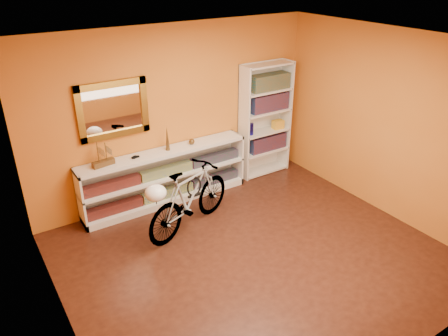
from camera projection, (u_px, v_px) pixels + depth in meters
floor at (254, 256)px, 5.43m from camera, size 4.50×4.00×0.01m
ceiling at (262, 45)px, 4.28m from camera, size 4.50×4.00×0.01m
back_wall at (176, 114)px, 6.36m from camera, size 4.50×0.01×2.60m
left_wall at (51, 224)px, 3.76m from camera, size 0.01×4.00×2.60m
right_wall at (388, 125)px, 5.95m from camera, size 0.01×4.00×2.60m
gilt_mirror at (113, 110)px, 5.76m from camera, size 0.98×0.06×0.78m
wall_socket at (227, 164)px, 7.25m from camera, size 0.09×0.02×0.09m
console_unit at (166, 177)px, 6.46m from camera, size 2.60×0.35×0.85m
cd_row_lower at (168, 192)px, 6.55m from camera, size 2.50×0.13×0.14m
cd_row_upper at (166, 171)px, 6.39m from camera, size 2.50×0.13×0.14m
model_ship at (102, 154)px, 5.75m from camera, size 0.32×0.16×0.36m
toy_car at (136, 158)px, 6.05m from camera, size 0.00×0.00×0.00m
bronze_ornament at (167, 138)px, 6.21m from camera, size 0.06×0.06×0.37m
decorative_orb at (192, 142)px, 6.47m from camera, size 0.09×0.09×0.09m
bookcase at (265, 120)px, 7.15m from camera, size 0.90×0.30×1.90m
book_row_a at (266, 142)px, 7.35m from camera, size 0.70×0.22×0.26m
book_row_b at (268, 102)px, 7.04m from camera, size 0.70×0.22×0.28m
book_row_c at (269, 82)px, 6.89m from camera, size 0.70×0.22×0.25m
travel_mug at (251, 129)px, 7.03m from camera, size 0.09×0.09×0.19m
red_tin at (255, 87)px, 6.81m from camera, size 0.13×0.13×0.16m
yellow_bag at (278, 124)px, 7.29m from camera, size 0.19×0.14×0.14m
bicycle at (190, 198)px, 5.80m from camera, size 0.92×1.63×0.93m
helmet at (156, 193)px, 5.21m from camera, size 0.27×0.26×0.20m
u_lock at (194, 187)px, 5.81m from camera, size 0.22×0.02×0.22m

